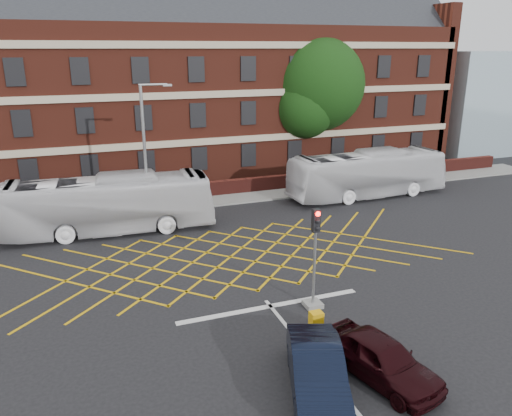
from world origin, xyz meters
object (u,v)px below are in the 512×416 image
object	(u,v)px
bus_left	(108,204)
car_navy	(317,371)
bus_right	(368,174)
traffic_light_near	(314,268)
deciduous_tree	(317,91)
utility_cabinet	(316,323)
car_maroon	(381,358)
street_lamp	(148,181)

from	to	relation	value
bus_left	car_navy	distance (m)	17.71
bus_right	car_navy	size ratio (longest dim) A/B	2.60
bus_right	car_navy	distance (m)	22.51
traffic_light_near	bus_right	bearing A→B (deg)	50.32
deciduous_tree	utility_cabinet	size ratio (longest dim) A/B	12.81
bus_left	traffic_light_near	world-z (taller)	traffic_light_near
bus_right	traffic_light_near	bearing A→B (deg)	138.70
car_maroon	street_lamp	bearing A→B (deg)	90.57
bus_left	deciduous_tree	xyz separation A→B (m)	(17.97, 9.15, 5.19)
traffic_light_near	street_lamp	distance (m)	13.17
bus_right	utility_cabinet	xyz separation A→B (m)	(-11.80, -15.09, -1.22)
bus_right	utility_cabinet	bearing A→B (deg)	140.37
bus_left	bus_right	size ratio (longest dim) A/B	1.02
deciduous_tree	traffic_light_near	world-z (taller)	deciduous_tree
car_navy	street_lamp	bearing A→B (deg)	117.76
bus_left	car_maroon	distance (m)	18.57
deciduous_tree	bus_left	bearing A→B (deg)	-153.02
deciduous_tree	street_lamp	bearing A→B (deg)	-149.81
deciduous_tree	traffic_light_near	size ratio (longest dim) A/B	2.64
car_maroon	bus_left	bearing A→B (deg)	97.84
bus_left	car_navy	world-z (taller)	bus_left
bus_left	utility_cabinet	size ratio (longest dim) A/B	13.73
car_navy	traffic_light_near	bearing A→B (deg)	84.18
car_maroon	deciduous_tree	world-z (taller)	deciduous_tree
car_maroon	traffic_light_near	size ratio (longest dim) A/B	1.00
traffic_light_near	utility_cabinet	size ratio (longest dim) A/B	4.85
traffic_light_near	street_lamp	xyz separation A→B (m)	(-4.73, 12.24, 1.08)
bus_left	street_lamp	xyz separation A→B (m)	(2.41, 0.10, 1.16)
car_maroon	traffic_light_near	distance (m)	5.11
car_navy	street_lamp	size ratio (longest dim) A/B	0.54
car_navy	traffic_light_near	size ratio (longest dim) A/B	1.07
deciduous_tree	street_lamp	world-z (taller)	deciduous_tree
bus_left	car_maroon	world-z (taller)	bus_left
bus_right	car_navy	xyz separation A→B (m)	(-13.32, -18.12, -0.90)
car_maroon	utility_cabinet	xyz separation A→B (m)	(-0.73, 3.15, -0.29)
car_navy	traffic_light_near	distance (m)	5.50
traffic_light_near	street_lamp	size ratio (longest dim) A/B	0.51
car_maroon	deciduous_tree	size ratio (longest dim) A/B	0.38
bus_right	utility_cabinet	distance (m)	19.20
bus_left	traffic_light_near	size ratio (longest dim) A/B	2.83
car_navy	deciduous_tree	size ratio (longest dim) A/B	0.41
car_maroon	deciduous_tree	bearing A→B (deg)	52.94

